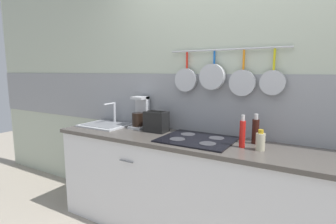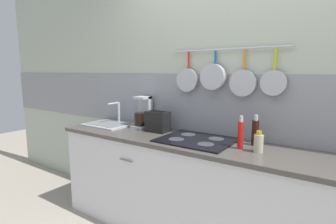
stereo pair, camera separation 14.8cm
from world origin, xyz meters
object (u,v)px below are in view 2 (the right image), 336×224
(coffee_maker, at_px, (143,114))
(toaster, at_px, (158,121))
(bottle_hot_sauce, at_px, (241,134))
(bottle_cooking_wine, at_px, (259,143))
(bottle_sesame_oil, at_px, (255,132))

(coffee_maker, distance_m, toaster, 0.26)
(toaster, xyz_separation_m, bottle_hot_sauce, (0.84, -0.11, 0.01))
(bottle_cooking_wine, bearing_deg, toaster, 173.20)
(coffee_maker, xyz_separation_m, toaster, (0.24, -0.08, -0.03))
(bottle_sesame_oil, bearing_deg, coffee_maker, 178.64)
(coffee_maker, height_order, bottle_cooking_wine, coffee_maker)
(bottle_sesame_oil, distance_m, bottle_cooking_wine, 0.19)
(coffee_maker, height_order, bottle_hot_sauce, coffee_maker)
(bottle_hot_sauce, distance_m, bottle_sesame_oil, 0.17)
(coffee_maker, height_order, toaster, coffee_maker)
(coffee_maker, relative_size, toaster, 1.40)
(coffee_maker, relative_size, bottle_cooking_wine, 2.07)
(bottle_hot_sauce, bearing_deg, coffee_maker, 170.24)
(coffee_maker, xyz_separation_m, bottle_cooking_wine, (1.22, -0.19, -0.06))
(toaster, height_order, bottle_cooking_wine, toaster)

